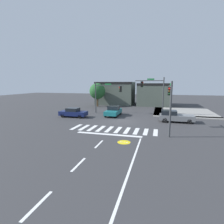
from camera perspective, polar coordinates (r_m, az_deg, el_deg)
ground_plane at (r=24.38m, az=3.17°, el=-3.00°), size 120.00×120.00×0.00m
crosswalk_near at (r=20.12m, az=0.51°, el=-5.62°), size 9.65×2.72×0.01m
lane_markings at (r=12.38m, az=-4.48°, el=-15.45°), size 6.80×24.25×0.01m
bike_detector_marking at (r=15.99m, az=3.85°, el=-9.62°), size 1.16×1.16×0.01m
curb_corner_northeast at (r=33.34m, az=21.08°, el=-0.16°), size 10.00×10.60×0.15m
storefront_row at (r=43.33m, az=6.58°, el=5.89°), size 17.34×7.01×5.43m
traffic_signal_northeast at (r=29.33m, az=13.22°, el=6.97°), size 4.56×0.32×6.07m
traffic_signal_northwest at (r=30.38m, az=-1.73°, el=6.32°), size 5.06×0.32×5.34m
traffic_signal_southeast at (r=19.46m, az=18.07°, el=4.37°), size 0.32×5.19×5.35m
car_gray at (r=25.30m, az=19.44°, el=-1.32°), size 4.41×1.93×1.54m
car_navy at (r=27.89m, az=-12.30°, el=-0.17°), size 4.18×1.73×1.42m
car_teal at (r=28.39m, az=0.46°, el=0.33°), size 1.91×4.46×1.53m
roadside_tree at (r=39.69m, az=-4.71°, el=6.65°), size 3.50×3.50×5.15m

